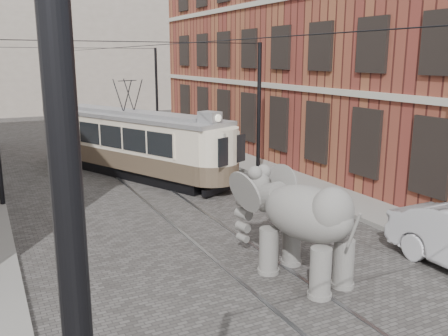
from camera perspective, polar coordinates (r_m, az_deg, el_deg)
ground at (r=15.04m, az=-1.45°, el=-7.97°), size 120.00×120.00×0.00m
tram_rails at (r=15.04m, az=-1.45°, el=-7.92°), size 1.54×80.00×0.02m
sidewalk_right at (r=18.26m, az=15.89°, el=-4.42°), size 2.00×60.00×0.15m
brick_building at (r=27.58m, az=11.64°, el=14.00°), size 8.00×26.00×12.00m
distant_block at (r=53.08m, az=-20.89°, el=13.88°), size 28.00×10.00×14.00m
catenary at (r=18.79m, az=-8.63°, el=5.55°), size 11.00×30.20×6.00m
tram at (r=22.72m, az=-11.08°, el=4.66°), size 6.55×11.01×4.38m
elephant at (r=11.95m, az=9.65°, el=-7.07°), size 3.25×4.71×2.63m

